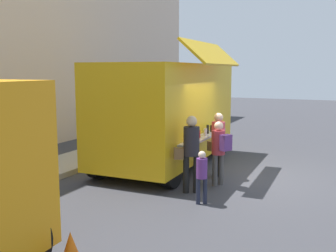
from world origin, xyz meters
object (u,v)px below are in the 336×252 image
object	(u,v)px
traffic_cone_orange	(71,250)
customer_rear_waiting	(191,148)
food_truck_main	(168,111)
child_near_queue	(202,172)
trash_bin	(155,128)
customer_mid_with_backpack	(219,147)
customer_front_ordering	(218,140)

from	to	relation	value
traffic_cone_orange	customer_rear_waiting	size ratio (longest dim) A/B	0.31
food_truck_main	child_near_queue	xyz separation A→B (m)	(-2.90, -2.15, -0.95)
trash_bin	child_near_queue	bearing A→B (deg)	-145.77
traffic_cone_orange	customer_mid_with_backpack	distance (m)	4.92
trash_bin	customer_front_ordering	xyz separation A→B (m)	(-4.44, -4.12, 0.54)
food_truck_main	customer_rear_waiting	size ratio (longest dim) A/B	3.15
trash_bin	customer_rear_waiting	bearing A→B (deg)	-146.32
customer_front_ordering	child_near_queue	size ratio (longest dim) A/B	1.50
customer_front_ordering	customer_rear_waiting	distance (m)	1.52
traffic_cone_orange	trash_bin	bearing A→B (deg)	20.56
trash_bin	customer_front_ordering	bearing A→B (deg)	-137.09
customer_front_ordering	child_near_queue	bearing A→B (deg)	117.25
customer_mid_with_backpack	traffic_cone_orange	bearing A→B (deg)	109.51
food_truck_main	trash_bin	bearing A→B (deg)	30.94
customer_rear_waiting	child_near_queue	bearing A→B (deg)	-169.32
customer_rear_waiting	customer_front_ordering	bearing A→B (deg)	-34.46
child_near_queue	food_truck_main	bearing A→B (deg)	-0.30
traffic_cone_orange	customer_mid_with_backpack	xyz separation A→B (m)	(4.82, -0.66, 0.70)
trash_bin	customer_front_ordering	world-z (taller)	customer_front_ordering
food_truck_main	customer_mid_with_backpack	xyz separation A→B (m)	(-1.45, -2.07, -0.66)
food_truck_main	child_near_queue	world-z (taller)	food_truck_main
customer_front_ordering	customer_mid_with_backpack	xyz separation A→B (m)	(-0.68, -0.26, -0.05)
trash_bin	child_near_queue	world-z (taller)	child_near_queue
customer_front_ordering	customer_mid_with_backpack	distance (m)	0.73
trash_bin	customer_mid_with_backpack	bearing A→B (deg)	-139.39
traffic_cone_orange	trash_bin	world-z (taller)	trash_bin
food_truck_main	traffic_cone_orange	size ratio (longest dim) A/B	10.32
customer_rear_waiting	food_truck_main	bearing A→B (deg)	7.31
food_truck_main	traffic_cone_orange	xyz separation A→B (m)	(-6.27, -1.41, -1.36)
food_truck_main	traffic_cone_orange	distance (m)	6.57
customer_mid_with_backpack	child_near_queue	distance (m)	1.48
customer_front_ordering	child_near_queue	xyz separation A→B (m)	(-2.13, -0.34, -0.34)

